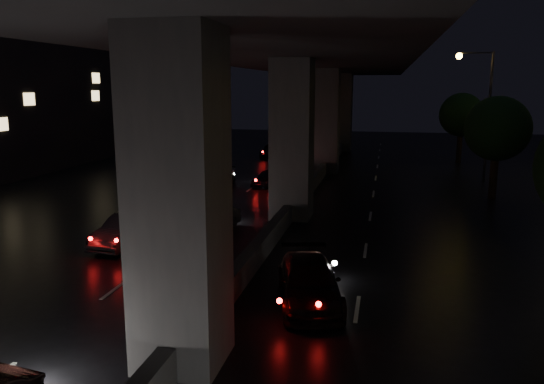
% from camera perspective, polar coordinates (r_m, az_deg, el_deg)
% --- Properties ---
extents(ground, '(120.00, 120.00, 0.00)m').
position_cam_1_polar(ground, '(22.78, -0.13, -5.67)').
color(ground, black).
rests_on(ground, ground).
extents(viaduct, '(12.00, 80.00, 10.50)m').
position_cam_1_polar(viaduct, '(26.75, 2.23, 14.91)').
color(viaduct, '#37373A').
rests_on(viaduct, ground).
extents(median_barrier, '(0.45, 70.00, 0.85)m').
position_cam_1_polar(median_barrier, '(27.41, 2.11, -1.84)').
color(median_barrier, '#37373A').
rests_on(median_barrier, ground).
extents(tree_c, '(3.80, 3.80, 6.12)m').
position_cam_1_polar(tree_c, '(33.98, 23.08, 6.25)').
color(tree_c, black).
rests_on(tree_c, ground).
extents(tree_d, '(3.80, 3.80, 6.12)m').
position_cam_1_polar(tree_d, '(49.76, 19.71, 7.80)').
color(tree_d, black).
rests_on(tree_d, ground).
extents(streetlight_far, '(2.52, 0.44, 9.00)m').
position_cam_1_polar(streetlight_far, '(39.81, 21.61, 9.07)').
color(streetlight_far, '#2D2D33').
rests_on(streetlight_far, ground).
extents(car_3, '(2.85, 4.83, 1.31)m').
position_cam_1_polar(car_3, '(16.80, 4.01, -9.62)').
color(car_3, black).
rests_on(car_3, ground).
extents(car_4, '(1.77, 4.13, 1.32)m').
position_cam_1_polar(car_4, '(23.41, -15.27, -3.93)').
color(car_4, black).
rests_on(car_4, ground).
extents(car_5, '(1.87, 3.57, 1.12)m').
position_cam_1_polar(car_5, '(24.74, -6.37, -3.03)').
color(car_5, '#232426').
rests_on(car_5, ground).
extents(car_6, '(1.57, 3.79, 1.29)m').
position_cam_1_polar(car_6, '(29.20, -9.01, -0.73)').
color(car_6, black).
rests_on(car_6, ground).
extents(car_7, '(1.84, 4.12, 1.18)m').
position_cam_1_polar(car_7, '(35.86, -5.78, 1.49)').
color(car_7, black).
rests_on(car_7, ground).
extents(car_8, '(2.10, 3.55, 1.13)m').
position_cam_1_polar(car_8, '(35.95, -0.38, 1.54)').
color(car_8, black).
rests_on(car_8, ground).
extents(car_9, '(1.82, 3.96, 1.26)m').
position_cam_1_polar(car_9, '(40.97, 1.96, 2.82)').
color(car_9, '#5D5751').
rests_on(car_9, ground).
extents(car_10, '(2.40, 4.47, 1.19)m').
position_cam_1_polar(car_10, '(46.08, 2.80, 3.71)').
color(car_10, black).
rests_on(car_10, ground).
extents(car_11, '(2.51, 4.70, 1.26)m').
position_cam_1_polar(car_11, '(50.55, 0.06, 4.43)').
color(car_11, black).
rests_on(car_11, ground).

